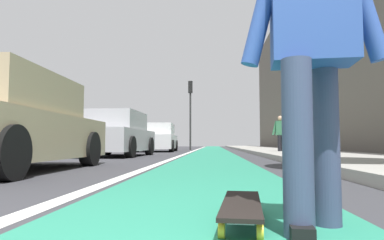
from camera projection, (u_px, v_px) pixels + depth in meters
ground_plane at (211, 157)px, 10.48m from camera, size 80.00×80.00×0.00m
bike_lane_paint at (212, 149)px, 24.42m from camera, size 56.00×1.83×0.00m
lane_stripe_white at (195, 151)px, 20.50m from camera, size 52.00×0.16×0.01m
sidewalk_curb at (272, 150)px, 18.24m from camera, size 52.00×3.20×0.14m
building_facade at (309, 61)px, 22.42m from camera, size 40.00×1.20×11.66m
skateboard at (242, 206)px, 1.82m from camera, size 0.86×0.28×0.11m
skater_person at (312, 41)px, 1.71m from camera, size 0.45×0.72×1.64m
parked_car_near at (7, 125)px, 5.20m from camera, size 4.28×1.89×1.48m
parked_car_mid at (117, 135)px, 11.43m from camera, size 4.18×1.94×1.48m
parked_car_far at (157, 138)px, 18.03m from camera, size 4.17×2.07×1.46m
traffic_light at (190, 103)px, 22.91m from camera, size 0.33×0.28×4.63m
pedestrian_distant at (281, 132)px, 12.92m from camera, size 0.41×0.65×1.48m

